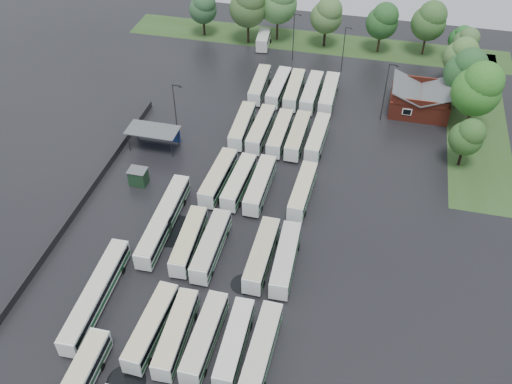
# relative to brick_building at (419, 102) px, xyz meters

# --- Properties ---
(ground) EXTENTS (160.00, 160.00, 0.00)m
(ground) POSITION_rel_brick_building_xyz_m (-24.00, -42.77, -1.87)
(ground) COLOR black
(ground) RESTS_ON ground
(brick_building) EXTENTS (10.07, 8.60, 5.39)m
(brick_building) POSITION_rel_brick_building_xyz_m (0.00, 0.00, 0.00)
(brick_building) COLOR maroon
(brick_building) RESTS_ON ground
(wash_shed) EXTENTS (8.20, 4.20, 3.58)m
(wash_shed) POSITION_rel_brick_building_xyz_m (-41.20, -20.74, 1.12)
(wash_shed) COLOR #2D2D30
(wash_shed) RESTS_ON ground
(utility_hut) EXTENTS (2.70, 2.20, 2.62)m
(utility_hut) POSITION_rel_brick_building_xyz_m (-40.20, -30.17, -0.55)
(utility_hut) COLOR black
(utility_hut) RESTS_ON ground
(grass_strip_north) EXTENTS (80.00, 10.00, 0.01)m
(grass_strip_north) POSITION_rel_brick_building_xyz_m (-22.00, 22.03, -1.86)
(grass_strip_north) COLOR #28461B
(grass_strip_north) RESTS_ON ground
(grass_strip_east) EXTENTS (10.00, 50.00, 0.01)m
(grass_strip_east) POSITION_rel_brick_building_xyz_m (10.00, 0.03, -1.86)
(grass_strip_east) COLOR #28461B
(grass_strip_east) RESTS_ON ground
(west_fence) EXTENTS (0.10, 50.00, 1.20)m
(west_fence) POSITION_rel_brick_building_xyz_m (-46.20, -34.77, -1.27)
(west_fence) COLOR #2D2D30
(west_fence) RESTS_ON ground
(bus_r1c0) EXTENTS (2.75, 11.11, 3.07)m
(bus_r1c0) POSITION_rel_brick_building_xyz_m (-28.29, -55.10, -0.18)
(bus_r1c0) COLOR white
(bus_r1c0) RESTS_ON ground
(bus_r1c1) EXTENTS (2.67, 10.87, 3.00)m
(bus_r1c1) POSITION_rel_brick_building_xyz_m (-25.30, -55.25, -0.21)
(bus_r1c1) COLOR white
(bus_r1c1) RESTS_ON ground
(bus_r1c2) EXTENTS (2.46, 11.04, 3.07)m
(bus_r1c2) POSITION_rel_brick_building_xyz_m (-22.04, -55.00, -0.18)
(bus_r1c2) COLOR white
(bus_r1c2) RESTS_ON ground
(bus_r1c3) EXTENTS (2.51, 10.74, 2.98)m
(bus_r1c3) POSITION_rel_brick_building_xyz_m (-18.63, -54.97, -0.23)
(bus_r1c3) COLOR white
(bus_r1c3) RESTS_ON ground
(bus_r1c4) EXTENTS (2.52, 11.09, 3.08)m
(bus_r1c4) POSITION_rel_brick_building_xyz_m (-15.54, -55.01, -0.17)
(bus_r1c4) COLOR white
(bus_r1c4) RESTS_ON ground
(bus_r2c0) EXTENTS (2.81, 10.94, 3.02)m
(bus_r2c0) POSITION_rel_brick_building_xyz_m (-28.50, -41.31, -0.21)
(bus_r2c0) COLOR white
(bus_r2c0) RESTS_ON ground
(bus_r2c1) EXTENTS (2.43, 11.27, 3.14)m
(bus_r2c1) POSITION_rel_brick_building_xyz_m (-25.39, -41.52, -0.14)
(bus_r2c1) COLOR white
(bus_r2c1) RESTS_ON ground
(bus_r2c3) EXTENTS (2.47, 11.29, 3.14)m
(bus_r2c3) POSITION_rel_brick_building_xyz_m (-18.67, -41.51, -0.14)
(bus_r2c3) COLOR white
(bus_r2c3) RESTS_ON ground
(bus_r2c4) EXTENTS (2.74, 11.26, 3.12)m
(bus_r2c4) POSITION_rel_brick_building_xyz_m (-15.57, -41.53, -0.15)
(bus_r2c4) COLOR white
(bus_r2c4) RESTS_ON ground
(bus_r3c0) EXTENTS (2.94, 11.37, 3.14)m
(bus_r3c0) POSITION_rel_brick_building_xyz_m (-28.39, -27.96, -0.14)
(bus_r3c0) COLOR white
(bus_r3c0) RESTS_ON ground
(bus_r3c1) EXTENTS (2.81, 10.93, 3.01)m
(bus_r3c1) POSITION_rel_brick_building_xyz_m (-25.20, -28.16, -0.21)
(bus_r3c1) COLOR white
(bus_r3c1) RESTS_ON ground
(bus_r3c2) EXTENTS (2.52, 11.21, 3.11)m
(bus_r3c2) POSITION_rel_brick_building_xyz_m (-22.03, -28.18, -0.15)
(bus_r3c2) COLOR white
(bus_r3c2) RESTS_ON ground
(bus_r3c4) EXTENTS (2.65, 10.82, 2.99)m
(bus_r3c4) POSITION_rel_brick_building_xyz_m (-15.78, -27.90, -0.22)
(bus_r3c4) COLOR white
(bus_r3c4) RESTS_ON ground
(bus_r4c0) EXTENTS (2.66, 11.08, 3.07)m
(bus_r4c0) POSITION_rel_brick_building_xyz_m (-28.36, -14.06, -0.18)
(bus_r4c0) COLOR white
(bus_r4c0) RESTS_ON ground
(bus_r4c1) EXTENTS (2.64, 11.25, 3.12)m
(bus_r4c1) POSITION_rel_brick_building_xyz_m (-25.11, -14.36, -0.15)
(bus_r4c1) COLOR white
(bus_r4c1) RESTS_ON ground
(bus_r4c2) EXTENTS (2.40, 10.86, 3.02)m
(bus_r4c2) POSITION_rel_brick_building_xyz_m (-21.86, -14.65, -0.21)
(bus_r4c2) COLOR white
(bus_r4c2) RESTS_ON ground
(bus_r4c3) EXTENTS (2.53, 11.03, 3.06)m
(bus_r4c3) POSITION_rel_brick_building_xyz_m (-18.90, -14.66, -0.18)
(bus_r4c3) COLOR white
(bus_r4c3) RESTS_ON ground
(bus_r4c4) EXTENTS (2.68, 10.86, 3.00)m
(bus_r4c4) POSITION_rel_brick_building_xyz_m (-15.72, -14.34, -0.21)
(bus_r4c4) COLOR white
(bus_r4c4) RESTS_ON ground
(bus_r5c0) EXTENTS (2.70, 10.88, 3.01)m
(bus_r5c0) POSITION_rel_brick_building_xyz_m (-28.60, -0.51, -0.21)
(bus_r5c0) COLOR white
(bus_r5c0) RESTS_ON ground
(bus_r5c1) EXTENTS (2.68, 11.10, 3.07)m
(bus_r5c1) POSITION_rel_brick_building_xyz_m (-25.03, -0.63, -0.18)
(bus_r5c1) COLOR white
(bus_r5c1) RESTS_ON ground
(bus_r5c2) EXTENTS (2.59, 11.14, 3.09)m
(bus_r5c2) POSITION_rel_brick_building_xyz_m (-22.09, -0.84, -0.17)
(bus_r5c2) COLOR white
(bus_r5c2) RESTS_ON ground
(bus_r5c3) EXTENTS (2.60, 11.32, 3.14)m
(bus_r5c3) POSITION_rel_brick_building_xyz_m (-18.88, -1.02, -0.14)
(bus_r5c3) COLOR white
(bus_r5c3) RESTS_ON ground
(bus_r5c4) EXTENTS (2.44, 11.29, 3.14)m
(bus_r5c4) POSITION_rel_brick_building_xyz_m (-15.79, -0.78, -0.14)
(bus_r5c4) COLOR white
(bus_r5c4) RESTS_ON ground
(artic_bus_west_b) EXTENTS (2.62, 16.38, 3.03)m
(artic_bus_west_b) POSITION_rel_brick_building_xyz_m (-33.07, -38.39, -0.18)
(artic_bus_west_b) COLOR white
(artic_bus_west_b) RESTS_ON ground
(artic_bus_west_c) EXTENTS (2.75, 16.06, 2.97)m
(artic_bus_west_c) POSITION_rel_brick_building_xyz_m (-36.40, -52.30, -0.22)
(artic_bus_west_c) COLOR white
(artic_bus_west_c) RESTS_ON ground
(minibus) EXTENTS (2.91, 6.50, 2.76)m
(minibus) POSITION_rel_brick_building_xyz_m (-32.02, 17.46, -0.34)
(minibus) COLOR silver
(minibus) RESTS_ON ground
(tree_north_0) EXTENTS (5.81, 5.81, 9.63)m
(tree_north_0) POSITION_rel_brick_building_xyz_m (-45.46, 19.70, 4.32)
(tree_north_0) COLOR black
(tree_north_0) RESTS_ON ground
(tree_north_1) EXTENTS (7.62, 7.62, 12.61)m
(tree_north_1) POSITION_rel_brick_building_xyz_m (-35.39, 18.57, 6.25)
(tree_north_1) COLOR black
(tree_north_1) RESTS_ON ground
(tree_north_2) EXTENTS (7.92, 7.92, 13.12)m
(tree_north_2) POSITION_rel_brick_building_xyz_m (-29.78, 21.40, 6.57)
(tree_north_2) COLOR #362418
(tree_north_2) RESTS_ON ground
(tree_north_3) EXTENTS (6.46, 6.46, 10.70)m
(tree_north_3) POSITION_rel_brick_building_xyz_m (-19.55, 20.55, 5.02)
(tree_north_3) COLOR black
(tree_north_3) RESTS_ON ground
(tree_north_4) EXTENTS (6.38, 6.38, 10.56)m
(tree_north_4) POSITION_rel_brick_building_xyz_m (-8.43, 20.76, 4.93)
(tree_north_4) COLOR #3B2B19
(tree_north_4) RESTS_ON ground
(tree_north_5) EXTENTS (6.84, 6.84, 11.33)m
(tree_north_5) POSITION_rel_brick_building_xyz_m (0.54, 21.82, 5.42)
(tree_north_5) COLOR #37241A
(tree_north_5) RESTS_ON ground
(tree_north_6) EXTENTS (4.55, 4.54, 7.52)m
(tree_north_6) POSITION_rel_brick_building_xyz_m (7.00, 20.62, 2.97)
(tree_north_6) COLOR #392318
(tree_north_6) RESTS_ON ground
(tree_east_0) EXTENTS (5.19, 5.19, 8.59)m
(tree_east_0) POSITION_rel_brick_building_xyz_m (6.78, -14.34, 3.66)
(tree_east_0) COLOR black
(tree_east_0) RESTS_ON ground
(tree_east_1) EXTENTS (7.88, 7.88, 13.05)m
(tree_east_1) POSITION_rel_brick_building_xyz_m (8.11, -4.67, 6.53)
(tree_east_1) COLOR #3C281D
(tree_east_1) RESTS_ON ground
(tree_east_2) EXTENTS (6.99, 6.99, 11.58)m
(tree_east_2) POSITION_rel_brick_building_xyz_m (6.77, 2.63, 5.58)
(tree_east_2) COLOR #37241A
(tree_east_2) RESTS_ON ground
(tree_east_3) EXTENTS (6.05, 6.05, 10.03)m
(tree_east_3) POSITION_rel_brick_building_xyz_m (6.38, 10.04, 4.58)
(tree_east_3) COLOR black
(tree_east_3) RESTS_ON ground
(tree_east_4) EXTENTS (4.93, 4.91, 8.14)m
(tree_east_4) POSITION_rel_brick_building_xyz_m (7.83, 18.56, 3.37)
(tree_east_4) COLOR black
(tree_east_4) RESTS_ON ground
(lamp_post_ne) EXTENTS (1.66, 0.32, 10.75)m
(lamp_post_ne) POSITION_rel_brick_building_xyz_m (-6.06, -4.32, 4.38)
(lamp_post_ne) COLOR #2D2D30
(lamp_post_ne) RESTS_ON ground
(lamp_post_nw) EXTENTS (1.64, 0.32, 10.62)m
(lamp_post_nw) POSITION_rel_brick_building_xyz_m (-38.00, -18.38, 4.30)
(lamp_post_nw) COLOR #2D2D30
(lamp_post_nw) RESTS_ON ground
(lamp_post_back_w) EXTENTS (1.50, 0.29, 9.73)m
(lamp_post_back_w) POSITION_rel_brick_building_xyz_m (-24.90, 13.27, 3.78)
(lamp_post_back_w) COLOR #2D2D30
(lamp_post_back_w) RESTS_ON ground
(lamp_post_back_e) EXTENTS (1.41, 0.28, 9.18)m
(lamp_post_back_e) POSITION_rel_brick_building_xyz_m (-14.78, 10.95, 3.46)
(lamp_post_back_e) COLOR #2D2D30
(lamp_post_back_e) RESTS_ON ground
(puddle_0) EXTENTS (4.29, 4.29, 0.01)m
(puddle_0) POSITION_rel_brick_building_xyz_m (-28.95, -61.29, -1.86)
(puddle_0) COLOR black
(puddle_0) RESTS_ON ground
(puddle_2) EXTENTS (6.39, 6.39, 0.01)m
(puddle_2) POSITION_rel_brick_building_xyz_m (-31.94, -38.51, -1.86)
(puddle_2) COLOR black
(puddle_2) RESTS_ON ground
(puddle_3) EXTENTS (3.34, 3.34, 0.01)m
(puddle_3) POSITION_rel_brick_building_xyz_m (-20.06, -45.40, -1.86)
(puddle_3) COLOR black
(puddle_3) RESTS_ON ground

